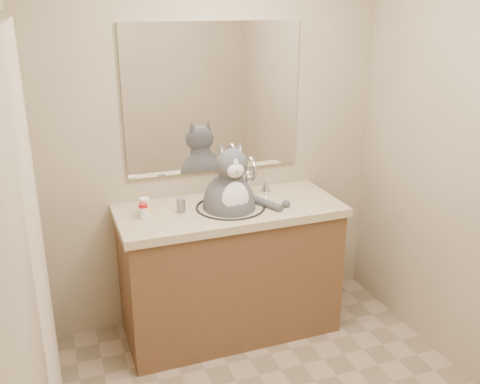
{
  "coord_description": "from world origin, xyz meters",
  "views": [
    {
      "loc": [
        -0.97,
        -1.85,
        2.01
      ],
      "look_at": [
        -0.05,
        0.65,
        1.05
      ],
      "focal_mm": 40.0,
      "sensor_mm": 36.0,
      "label": 1
    }
  ],
  "objects_px": {
    "pill_bottle_redcap": "(143,211)",
    "grey_canister": "(181,206)",
    "cat": "(230,202)",
    "pill_bottle_orange": "(145,207)"
  },
  "relations": [
    {
      "from": "pill_bottle_redcap",
      "to": "pill_bottle_orange",
      "type": "height_order",
      "value": "pill_bottle_orange"
    },
    {
      "from": "pill_bottle_orange",
      "to": "grey_canister",
      "type": "distance_m",
      "value": 0.21
    },
    {
      "from": "cat",
      "to": "grey_canister",
      "type": "xyz_separation_m",
      "value": [
        -0.29,
        0.04,
        -0.0
      ]
    },
    {
      "from": "cat",
      "to": "pill_bottle_redcap",
      "type": "height_order",
      "value": "cat"
    },
    {
      "from": "pill_bottle_redcap",
      "to": "pill_bottle_orange",
      "type": "distance_m",
      "value": 0.06
    },
    {
      "from": "pill_bottle_redcap",
      "to": "pill_bottle_orange",
      "type": "bearing_deg",
      "value": 72.39
    },
    {
      "from": "pill_bottle_redcap",
      "to": "grey_canister",
      "type": "xyz_separation_m",
      "value": [
        0.22,
        0.02,
        -0.0
      ]
    },
    {
      "from": "grey_canister",
      "to": "cat",
      "type": "bearing_deg",
      "value": -8.15
    },
    {
      "from": "cat",
      "to": "pill_bottle_redcap",
      "type": "bearing_deg",
      "value": 178.65
    },
    {
      "from": "grey_canister",
      "to": "pill_bottle_redcap",
      "type": "bearing_deg",
      "value": -174.44
    }
  ]
}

